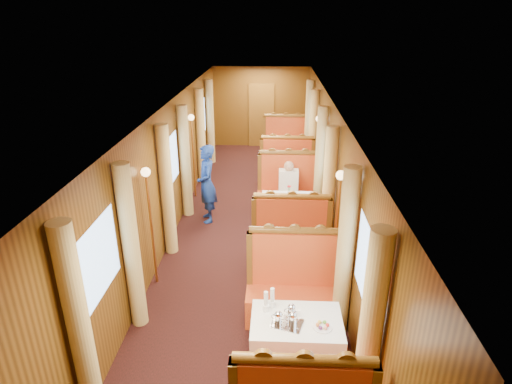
# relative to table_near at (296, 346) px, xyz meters

# --- Properties ---
(floor) EXTENTS (3.00, 12.00, 0.01)m
(floor) POSITION_rel_table_near_xyz_m (-0.75, 3.50, -0.38)
(floor) COLOR black
(floor) RESTS_ON ground
(ceiling) EXTENTS (3.00, 12.00, 0.01)m
(ceiling) POSITION_rel_table_near_xyz_m (-0.75, 3.50, 2.12)
(ceiling) COLOR silver
(ceiling) RESTS_ON wall_left
(wall_far) EXTENTS (3.00, 0.01, 2.50)m
(wall_far) POSITION_rel_table_near_xyz_m (-0.75, 9.50, 0.88)
(wall_far) COLOR brown
(wall_far) RESTS_ON floor
(wall_left) EXTENTS (0.01, 12.00, 2.50)m
(wall_left) POSITION_rel_table_near_xyz_m (-2.25, 3.50, 0.88)
(wall_left) COLOR brown
(wall_left) RESTS_ON floor
(wall_right) EXTENTS (0.01, 12.00, 2.50)m
(wall_right) POSITION_rel_table_near_xyz_m (0.75, 3.50, 0.88)
(wall_right) COLOR brown
(wall_right) RESTS_ON floor
(doorway_far) EXTENTS (0.80, 0.04, 2.00)m
(doorway_far) POSITION_rel_table_near_xyz_m (-0.75, 9.47, 0.62)
(doorway_far) COLOR brown
(doorway_far) RESTS_ON floor
(table_near) EXTENTS (1.05, 0.72, 0.75)m
(table_near) POSITION_rel_table_near_xyz_m (0.00, 0.00, 0.00)
(table_near) COLOR white
(table_near) RESTS_ON floor
(banquette_near_aft) EXTENTS (1.30, 0.55, 1.34)m
(banquette_near_aft) POSITION_rel_table_near_xyz_m (0.00, 1.01, 0.05)
(banquette_near_aft) COLOR red
(banquette_near_aft) RESTS_ON floor
(table_mid) EXTENTS (1.05, 0.72, 0.75)m
(table_mid) POSITION_rel_table_near_xyz_m (0.00, 3.50, 0.00)
(table_mid) COLOR white
(table_mid) RESTS_ON floor
(banquette_mid_fwd) EXTENTS (1.30, 0.55, 1.34)m
(banquette_mid_fwd) POSITION_rel_table_near_xyz_m (0.00, 2.49, 0.05)
(banquette_mid_fwd) COLOR red
(banquette_mid_fwd) RESTS_ON floor
(banquette_mid_aft) EXTENTS (1.30, 0.55, 1.34)m
(banquette_mid_aft) POSITION_rel_table_near_xyz_m (0.00, 4.51, 0.05)
(banquette_mid_aft) COLOR red
(banquette_mid_aft) RESTS_ON floor
(table_far) EXTENTS (1.05, 0.72, 0.75)m
(table_far) POSITION_rel_table_near_xyz_m (0.00, 7.00, 0.00)
(table_far) COLOR white
(table_far) RESTS_ON floor
(banquette_far_fwd) EXTENTS (1.30, 0.55, 1.34)m
(banquette_far_fwd) POSITION_rel_table_near_xyz_m (0.00, 5.99, 0.05)
(banquette_far_fwd) COLOR red
(banquette_far_fwd) RESTS_ON floor
(banquette_far_aft) EXTENTS (1.30, 0.55, 1.34)m
(banquette_far_aft) POSITION_rel_table_near_xyz_m (0.00, 8.01, 0.05)
(banquette_far_aft) COLOR red
(banquette_far_aft) RESTS_ON floor
(tea_tray) EXTENTS (0.40, 0.35, 0.01)m
(tea_tray) POSITION_rel_table_near_xyz_m (-0.11, -0.08, 0.38)
(tea_tray) COLOR silver
(tea_tray) RESTS_ON table_near
(teapot_left) EXTENTS (0.19, 0.16, 0.13)m
(teapot_left) POSITION_rel_table_near_xyz_m (-0.21, -0.07, 0.44)
(teapot_left) COLOR silver
(teapot_left) RESTS_ON tea_tray
(teapot_right) EXTENTS (0.17, 0.13, 0.13)m
(teapot_right) POSITION_rel_table_near_xyz_m (-0.05, -0.09, 0.44)
(teapot_right) COLOR silver
(teapot_right) RESTS_ON tea_tray
(teapot_back) EXTENTS (0.17, 0.13, 0.13)m
(teapot_back) POSITION_rel_table_near_xyz_m (-0.06, 0.06, 0.44)
(teapot_back) COLOR silver
(teapot_back) RESTS_ON tea_tray
(fruit_plate) EXTENTS (0.22, 0.22, 0.05)m
(fruit_plate) POSITION_rel_table_near_xyz_m (0.28, -0.11, 0.39)
(fruit_plate) COLOR white
(fruit_plate) RESTS_ON table_near
(cup_inboard) EXTENTS (0.08, 0.08, 0.26)m
(cup_inboard) POSITION_rel_table_near_xyz_m (-0.36, 0.15, 0.48)
(cup_inboard) COLOR white
(cup_inboard) RESTS_ON table_near
(cup_outboard) EXTENTS (0.08, 0.08, 0.26)m
(cup_outboard) POSITION_rel_table_near_xyz_m (-0.29, 0.22, 0.48)
(cup_outboard) COLOR white
(cup_outboard) RESTS_ON table_near
(rose_vase_mid) EXTENTS (0.06, 0.06, 0.36)m
(rose_vase_mid) POSITION_rel_table_near_xyz_m (-0.01, 3.53, 0.55)
(rose_vase_mid) COLOR silver
(rose_vase_mid) RESTS_ON table_mid
(rose_vase_far) EXTENTS (0.06, 0.06, 0.36)m
(rose_vase_far) POSITION_rel_table_near_xyz_m (0.01, 6.98, 0.55)
(rose_vase_far) COLOR silver
(rose_vase_far) RESTS_ON table_far
(window_left_near) EXTENTS (0.01, 1.20, 0.90)m
(window_left_near) POSITION_rel_table_near_xyz_m (-2.24, 0.00, 1.07)
(window_left_near) COLOR #86ADDE
(window_left_near) RESTS_ON wall_left
(curtain_left_near_a) EXTENTS (0.22, 0.22, 2.35)m
(curtain_left_near_a) POSITION_rel_table_near_xyz_m (-2.13, -0.78, 0.80)
(curtain_left_near_a) COLOR #DBBE70
(curtain_left_near_a) RESTS_ON floor
(curtain_left_near_b) EXTENTS (0.22, 0.22, 2.35)m
(curtain_left_near_b) POSITION_rel_table_near_xyz_m (-2.13, 0.78, 0.80)
(curtain_left_near_b) COLOR #DBBE70
(curtain_left_near_b) RESTS_ON floor
(window_right_near) EXTENTS (0.01, 1.20, 0.90)m
(window_right_near) POSITION_rel_table_near_xyz_m (0.74, 0.00, 1.07)
(window_right_near) COLOR #86ADDE
(window_right_near) RESTS_ON wall_right
(curtain_right_near_a) EXTENTS (0.22, 0.22, 2.35)m
(curtain_right_near_a) POSITION_rel_table_near_xyz_m (0.63, -0.78, 0.80)
(curtain_right_near_a) COLOR #DBBE70
(curtain_right_near_a) RESTS_ON floor
(curtain_right_near_b) EXTENTS (0.22, 0.22, 2.35)m
(curtain_right_near_b) POSITION_rel_table_near_xyz_m (0.63, 0.78, 0.80)
(curtain_right_near_b) COLOR #DBBE70
(curtain_right_near_b) RESTS_ON floor
(window_left_mid) EXTENTS (0.01, 1.20, 0.90)m
(window_left_mid) POSITION_rel_table_near_xyz_m (-2.24, 3.50, 1.07)
(window_left_mid) COLOR #86ADDE
(window_left_mid) RESTS_ON wall_left
(curtain_left_mid_a) EXTENTS (0.22, 0.22, 2.35)m
(curtain_left_mid_a) POSITION_rel_table_near_xyz_m (-2.13, 2.72, 0.80)
(curtain_left_mid_a) COLOR #DBBE70
(curtain_left_mid_a) RESTS_ON floor
(curtain_left_mid_b) EXTENTS (0.22, 0.22, 2.35)m
(curtain_left_mid_b) POSITION_rel_table_near_xyz_m (-2.13, 4.28, 0.80)
(curtain_left_mid_b) COLOR #DBBE70
(curtain_left_mid_b) RESTS_ON floor
(window_right_mid) EXTENTS (0.01, 1.20, 0.90)m
(window_right_mid) POSITION_rel_table_near_xyz_m (0.74, 3.50, 1.07)
(window_right_mid) COLOR #86ADDE
(window_right_mid) RESTS_ON wall_right
(curtain_right_mid_a) EXTENTS (0.22, 0.22, 2.35)m
(curtain_right_mid_a) POSITION_rel_table_near_xyz_m (0.63, 2.72, 0.80)
(curtain_right_mid_a) COLOR #DBBE70
(curtain_right_mid_a) RESTS_ON floor
(curtain_right_mid_b) EXTENTS (0.22, 0.22, 2.35)m
(curtain_right_mid_b) POSITION_rel_table_near_xyz_m (0.63, 4.28, 0.80)
(curtain_right_mid_b) COLOR #DBBE70
(curtain_right_mid_b) RESTS_ON floor
(window_left_far) EXTENTS (0.01, 1.20, 0.90)m
(window_left_far) POSITION_rel_table_near_xyz_m (-2.24, 7.00, 1.07)
(window_left_far) COLOR #86ADDE
(window_left_far) RESTS_ON wall_left
(curtain_left_far_a) EXTENTS (0.22, 0.22, 2.35)m
(curtain_left_far_a) POSITION_rel_table_near_xyz_m (-2.13, 6.22, 0.80)
(curtain_left_far_a) COLOR #DBBE70
(curtain_left_far_a) RESTS_ON floor
(curtain_left_far_b) EXTENTS (0.22, 0.22, 2.35)m
(curtain_left_far_b) POSITION_rel_table_near_xyz_m (-2.13, 7.78, 0.80)
(curtain_left_far_b) COLOR #DBBE70
(curtain_left_far_b) RESTS_ON floor
(window_right_far) EXTENTS (0.01, 1.20, 0.90)m
(window_right_far) POSITION_rel_table_near_xyz_m (0.74, 7.00, 1.07)
(window_right_far) COLOR #86ADDE
(window_right_far) RESTS_ON wall_right
(curtain_right_far_a) EXTENTS (0.22, 0.22, 2.35)m
(curtain_right_far_a) POSITION_rel_table_near_xyz_m (0.63, 6.22, 0.80)
(curtain_right_far_a) COLOR #DBBE70
(curtain_right_far_a) RESTS_ON floor
(curtain_right_far_b) EXTENTS (0.22, 0.22, 2.35)m
(curtain_right_far_b) POSITION_rel_table_near_xyz_m (0.63, 7.78, 0.80)
(curtain_right_far_b) COLOR #DBBE70
(curtain_right_far_b) RESTS_ON floor
(sconce_left_fore) EXTENTS (0.14, 0.14, 1.95)m
(sconce_left_fore) POSITION_rel_table_near_xyz_m (-2.15, 1.75, 1.01)
(sconce_left_fore) COLOR #BF8C3F
(sconce_left_fore) RESTS_ON floor
(sconce_right_fore) EXTENTS (0.14, 0.14, 1.95)m
(sconce_right_fore) POSITION_rel_table_near_xyz_m (0.65, 1.75, 1.01)
(sconce_right_fore) COLOR #BF8C3F
(sconce_right_fore) RESTS_ON floor
(sconce_left_aft) EXTENTS (0.14, 0.14, 1.95)m
(sconce_left_aft) POSITION_rel_table_near_xyz_m (-2.15, 5.25, 1.01)
(sconce_left_aft) COLOR #BF8C3F
(sconce_left_aft) RESTS_ON floor
(sconce_right_aft) EXTENTS (0.14, 0.14, 1.95)m
(sconce_right_aft) POSITION_rel_table_near_xyz_m (0.65, 5.25, 1.01)
(sconce_right_aft) COLOR #BF8C3F
(sconce_right_aft) RESTS_ON floor
(steward) EXTENTS (0.53, 0.67, 1.62)m
(steward) POSITION_rel_table_near_xyz_m (-1.66, 4.01, 0.43)
(steward) COLOR navy
(steward) RESTS_ON floor
(passenger) EXTENTS (0.40, 0.44, 0.76)m
(passenger) POSITION_rel_table_near_xyz_m (-0.00, 4.28, 0.37)
(passenger) COLOR beige
(passenger) RESTS_ON banquette_mid_aft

